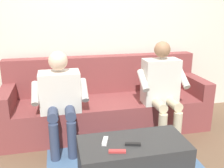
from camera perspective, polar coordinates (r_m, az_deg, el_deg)
name	(u,v)px	position (r m, az deg, el deg)	size (l,w,h in m)	color
ground_plane	(121,157)	(2.79, 2.02, -16.20)	(8.00, 8.00, 0.00)	brown
back_wall	(100,29)	(3.51, -2.80, 12.32)	(4.90, 0.06, 2.48)	beige
couch	(107,104)	(3.29, -1.21, -4.60)	(2.54, 0.77, 0.91)	brown
coffee_table	(133,163)	(2.34, 4.76, -17.39)	(0.95, 0.46, 0.41)	#2D2D2D
person_left_seated	(162,86)	(3.01, 11.32, -0.40)	(0.57, 0.49, 1.16)	beige
person_right_seated	(60,95)	(2.79, -11.70, -2.41)	(0.59, 0.53, 1.09)	beige
remote_white	(105,141)	(2.21, -1.58, -12.84)	(0.13, 0.04, 0.02)	white
remote_red	(117,151)	(2.08, 1.20, -15.06)	(0.14, 0.04, 0.02)	#B73333
remote_black	(133,144)	(2.18, 4.77, -13.47)	(0.13, 0.03, 0.02)	black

